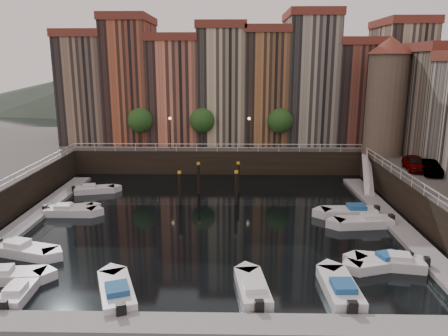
{
  "coord_description": "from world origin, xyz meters",
  "views": [
    {
      "loc": [
        1.98,
        -37.64,
        13.85
      ],
      "look_at": [
        1.11,
        4.0,
        3.77
      ],
      "focal_mm": 35.0,
      "sensor_mm": 36.0,
      "label": 1
    }
  ],
  "objects_px": {
    "corner_tower": "(387,95)",
    "car_a": "(414,164)",
    "boat_left_2": "(69,211)",
    "gangway": "(368,172)",
    "boat_left_1": "(24,250)",
    "boat_left_0": "(9,276)",
    "car_b": "(431,168)",
    "mooring_pilings": "(213,183)"
  },
  "relations": [
    {
      "from": "corner_tower",
      "to": "car_a",
      "type": "relative_size",
      "value": 3.09
    },
    {
      "from": "boat_left_2",
      "to": "car_a",
      "type": "distance_m",
      "value": 34.48
    },
    {
      "from": "gangway",
      "to": "boat_left_1",
      "type": "xyz_separation_m",
      "value": [
        -30.51,
        -18.09,
        -1.53
      ]
    },
    {
      "from": "boat_left_1",
      "to": "car_a",
      "type": "xyz_separation_m",
      "value": [
        34.0,
        14.33,
        3.37
      ]
    },
    {
      "from": "corner_tower",
      "to": "boat_left_0",
      "type": "xyz_separation_m",
      "value": [
        -32.55,
        -26.51,
        -9.84
      ]
    },
    {
      "from": "car_a",
      "to": "car_b",
      "type": "relative_size",
      "value": 1.04
    },
    {
      "from": "boat_left_0",
      "to": "mooring_pilings",
      "type": "bearing_deg",
      "value": 49.11
    },
    {
      "from": "boat_left_1",
      "to": "corner_tower",
      "type": "bearing_deg",
      "value": 50.76
    },
    {
      "from": "boat_left_0",
      "to": "car_a",
      "type": "bearing_deg",
      "value": 22.89
    },
    {
      "from": "car_a",
      "to": "car_b",
      "type": "height_order",
      "value": "car_a"
    },
    {
      "from": "boat_left_1",
      "to": "car_a",
      "type": "distance_m",
      "value": 37.05
    },
    {
      "from": "car_b",
      "to": "car_a",
      "type": "bearing_deg",
      "value": 131.81
    },
    {
      "from": "boat_left_1",
      "to": "boat_left_2",
      "type": "bearing_deg",
      "value": 105.78
    },
    {
      "from": "corner_tower",
      "to": "mooring_pilings",
      "type": "bearing_deg",
      "value": -156.79
    },
    {
      "from": "corner_tower",
      "to": "gangway",
      "type": "relative_size",
      "value": 1.66
    },
    {
      "from": "corner_tower",
      "to": "boat_left_1",
      "type": "xyz_separation_m",
      "value": [
        -33.41,
        -22.59,
        -9.8
      ]
    },
    {
      "from": "car_a",
      "to": "corner_tower",
      "type": "bearing_deg",
      "value": 101.54
    },
    {
      "from": "mooring_pilings",
      "to": "car_b",
      "type": "bearing_deg",
      "value": -3.59
    },
    {
      "from": "boat_left_2",
      "to": "car_b",
      "type": "distance_m",
      "value": 35.17
    },
    {
      "from": "boat_left_1",
      "to": "boat_left_2",
      "type": "relative_size",
      "value": 1.07
    },
    {
      "from": "car_a",
      "to": "car_b",
      "type": "xyz_separation_m",
      "value": [
        0.94,
        -1.67,
        -0.06
      ]
    },
    {
      "from": "corner_tower",
      "to": "car_a",
      "type": "xyz_separation_m",
      "value": [
        0.59,
        -8.27,
        -6.43
      ]
    },
    {
      "from": "boat_left_2",
      "to": "car_a",
      "type": "xyz_separation_m",
      "value": [
        33.86,
        5.59,
        3.39
      ]
    },
    {
      "from": "corner_tower",
      "to": "boat_left_2",
      "type": "height_order",
      "value": "corner_tower"
    },
    {
      "from": "mooring_pilings",
      "to": "boat_left_2",
      "type": "distance_m",
      "value": 14.32
    },
    {
      "from": "boat_left_0",
      "to": "corner_tower",
      "type": "bearing_deg",
      "value": 33.22
    },
    {
      "from": "mooring_pilings",
      "to": "car_b",
      "type": "relative_size",
      "value": 1.44
    },
    {
      "from": "car_b",
      "to": "mooring_pilings",
      "type": "bearing_deg",
      "value": -171.06
    },
    {
      "from": "car_a",
      "to": "boat_left_1",
      "type": "bearing_deg",
      "value": -149.67
    },
    {
      "from": "boat_left_0",
      "to": "boat_left_2",
      "type": "xyz_separation_m",
      "value": [
        -0.72,
        12.66,
        0.02
      ]
    },
    {
      "from": "boat_left_0",
      "to": "boat_left_1",
      "type": "relative_size",
      "value": 0.9
    },
    {
      "from": "gangway",
      "to": "boat_left_2",
      "type": "bearing_deg",
      "value": -162.88
    },
    {
      "from": "boat_left_0",
      "to": "boat_left_1",
      "type": "bearing_deg",
      "value": 96.45
    },
    {
      "from": "boat_left_1",
      "to": "boat_left_2",
      "type": "xyz_separation_m",
      "value": [
        0.14,
        8.74,
        -0.02
      ]
    },
    {
      "from": "mooring_pilings",
      "to": "car_b",
      "type": "xyz_separation_m",
      "value": [
        21.54,
        -1.35,
        2.06
      ]
    },
    {
      "from": "corner_tower",
      "to": "boat_left_2",
      "type": "relative_size",
      "value": 2.86
    },
    {
      "from": "mooring_pilings",
      "to": "boat_left_1",
      "type": "distance_m",
      "value": 19.42
    },
    {
      "from": "mooring_pilings",
      "to": "boat_left_0",
      "type": "distance_m",
      "value": 21.91
    },
    {
      "from": "gangway",
      "to": "boat_left_2",
      "type": "height_order",
      "value": "gangway"
    },
    {
      "from": "boat_left_2",
      "to": "corner_tower",
      "type": "bearing_deg",
      "value": 22.65
    },
    {
      "from": "mooring_pilings",
      "to": "boat_left_1",
      "type": "bearing_deg",
      "value": -133.71
    },
    {
      "from": "mooring_pilings",
      "to": "boat_left_0",
      "type": "xyz_separation_m",
      "value": [
        -12.53,
        -17.93,
        -1.3
      ]
    }
  ]
}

